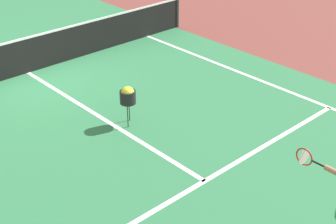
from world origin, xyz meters
TOP-DOWN VIEW (x-y plane):
  - ground_plane at (0.00, 0.00)m, footprint 60.00×60.00m
  - court_surface_inbounds at (0.00, 0.00)m, footprint 10.62×24.40m
  - line_sideline_right at (4.11, -5.95)m, footprint 0.10×11.89m
  - line_service_near at (0.00, -6.40)m, footprint 8.22×0.10m
  - line_center_service at (0.00, -3.20)m, footprint 0.10×6.40m
  - net at (0.00, 0.00)m, footprint 10.90×0.09m
  - ball_hopper at (0.29, -3.87)m, footprint 0.34×0.34m

SIDE VIEW (x-z plane):
  - ground_plane at x=0.00m, z-range 0.00..0.00m
  - court_surface_inbounds at x=0.00m, z-range 0.00..0.00m
  - line_sideline_right at x=4.11m, z-range 0.00..0.01m
  - line_service_near at x=0.00m, z-range 0.00..0.01m
  - line_center_service at x=0.00m, z-range 0.00..0.01m
  - net at x=0.00m, z-range -0.04..1.03m
  - ball_hopper at x=0.29m, z-range 0.24..1.11m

